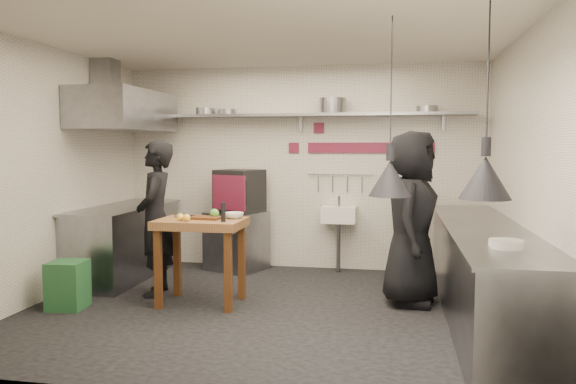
% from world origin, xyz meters
% --- Properties ---
extents(floor, '(5.00, 5.00, 0.00)m').
position_xyz_m(floor, '(0.00, 0.00, 0.00)').
color(floor, black).
rests_on(floor, ground).
extents(ceiling, '(5.00, 5.00, 0.00)m').
position_xyz_m(ceiling, '(0.00, 0.00, 2.80)').
color(ceiling, beige).
rests_on(ceiling, floor).
extents(wall_back, '(5.00, 0.04, 2.80)m').
position_xyz_m(wall_back, '(0.00, 2.10, 1.40)').
color(wall_back, beige).
rests_on(wall_back, floor).
extents(wall_front, '(5.00, 0.04, 2.80)m').
position_xyz_m(wall_front, '(0.00, -2.10, 1.40)').
color(wall_front, beige).
rests_on(wall_front, floor).
extents(wall_left, '(0.04, 4.20, 2.80)m').
position_xyz_m(wall_left, '(-2.50, 0.00, 1.40)').
color(wall_left, beige).
rests_on(wall_left, floor).
extents(wall_right, '(0.04, 4.20, 2.80)m').
position_xyz_m(wall_right, '(2.50, 0.00, 1.40)').
color(wall_right, beige).
rests_on(wall_right, floor).
extents(red_band_horiz, '(1.70, 0.02, 0.14)m').
position_xyz_m(red_band_horiz, '(0.95, 2.08, 1.68)').
color(red_band_horiz, maroon).
rests_on(red_band_horiz, wall_back).
extents(red_band_vert, '(0.14, 0.02, 1.10)m').
position_xyz_m(red_band_vert, '(1.55, 2.08, 1.20)').
color(red_band_vert, maroon).
rests_on(red_band_vert, wall_back).
extents(red_tile_a, '(0.14, 0.02, 0.14)m').
position_xyz_m(red_tile_a, '(0.25, 2.08, 1.95)').
color(red_tile_a, maroon).
rests_on(red_tile_a, wall_back).
extents(red_tile_b, '(0.14, 0.02, 0.14)m').
position_xyz_m(red_tile_b, '(-0.10, 2.08, 1.68)').
color(red_tile_b, maroon).
rests_on(red_tile_b, wall_back).
extents(back_shelf, '(4.60, 0.34, 0.04)m').
position_xyz_m(back_shelf, '(0.00, 1.92, 2.12)').
color(back_shelf, slate).
rests_on(back_shelf, wall_back).
extents(shelf_bracket_left, '(0.04, 0.06, 0.24)m').
position_xyz_m(shelf_bracket_left, '(-1.90, 2.07, 2.02)').
color(shelf_bracket_left, slate).
rests_on(shelf_bracket_left, wall_back).
extents(shelf_bracket_mid, '(0.04, 0.06, 0.24)m').
position_xyz_m(shelf_bracket_mid, '(0.00, 2.07, 2.02)').
color(shelf_bracket_mid, slate).
rests_on(shelf_bracket_mid, wall_back).
extents(shelf_bracket_right, '(0.04, 0.06, 0.24)m').
position_xyz_m(shelf_bracket_right, '(1.90, 2.07, 2.02)').
color(shelf_bracket_right, slate).
rests_on(shelf_bracket_right, wall_back).
extents(pan_far_left, '(0.33, 0.33, 0.09)m').
position_xyz_m(pan_far_left, '(-1.32, 1.92, 2.19)').
color(pan_far_left, slate).
rests_on(pan_far_left, back_shelf).
extents(pan_mid_left, '(0.28, 0.28, 0.07)m').
position_xyz_m(pan_mid_left, '(-1.01, 1.92, 2.18)').
color(pan_mid_left, slate).
rests_on(pan_mid_left, back_shelf).
extents(stock_pot, '(0.39, 0.39, 0.20)m').
position_xyz_m(stock_pot, '(0.46, 1.92, 2.24)').
color(stock_pot, slate).
rests_on(stock_pot, back_shelf).
extents(pan_right, '(0.32, 0.32, 0.08)m').
position_xyz_m(pan_right, '(1.68, 1.92, 2.18)').
color(pan_right, slate).
rests_on(pan_right, back_shelf).
extents(oven_stand, '(0.89, 0.85, 0.80)m').
position_xyz_m(oven_stand, '(-0.85, 1.79, 0.40)').
color(oven_stand, slate).
rests_on(oven_stand, floor).
extents(combi_oven, '(0.70, 0.68, 0.58)m').
position_xyz_m(combi_oven, '(-0.81, 1.80, 1.09)').
color(combi_oven, black).
rests_on(combi_oven, oven_stand).
extents(oven_door, '(0.50, 0.24, 0.46)m').
position_xyz_m(oven_door, '(-0.86, 1.46, 1.09)').
color(oven_door, maroon).
rests_on(oven_door, combi_oven).
extents(oven_glass, '(0.37, 0.17, 0.34)m').
position_xyz_m(oven_glass, '(-0.80, 1.51, 1.09)').
color(oven_glass, black).
rests_on(oven_glass, oven_door).
extents(hand_sink, '(0.46, 0.34, 0.22)m').
position_xyz_m(hand_sink, '(0.55, 1.92, 0.78)').
color(hand_sink, silver).
rests_on(hand_sink, wall_back).
extents(sink_tap, '(0.03, 0.03, 0.14)m').
position_xyz_m(sink_tap, '(0.55, 1.92, 0.96)').
color(sink_tap, slate).
rests_on(sink_tap, hand_sink).
extents(sink_drain, '(0.06, 0.06, 0.66)m').
position_xyz_m(sink_drain, '(0.55, 1.88, 0.34)').
color(sink_drain, slate).
rests_on(sink_drain, floor).
extents(utensil_rail, '(0.90, 0.02, 0.02)m').
position_xyz_m(utensil_rail, '(0.55, 2.06, 1.32)').
color(utensil_rail, slate).
rests_on(utensil_rail, wall_back).
extents(counter_right, '(0.70, 3.80, 0.90)m').
position_xyz_m(counter_right, '(2.15, 0.00, 0.45)').
color(counter_right, slate).
rests_on(counter_right, floor).
extents(counter_right_top, '(0.76, 3.90, 0.03)m').
position_xyz_m(counter_right_top, '(2.15, 0.00, 0.92)').
color(counter_right_top, slate).
rests_on(counter_right_top, counter_right).
extents(plate_stack, '(0.31, 0.31, 0.07)m').
position_xyz_m(plate_stack, '(2.12, -1.20, 0.96)').
color(plate_stack, silver).
rests_on(plate_stack, counter_right_top).
extents(small_bowl_right, '(0.23, 0.23, 0.05)m').
position_xyz_m(small_bowl_right, '(2.10, -1.08, 0.96)').
color(small_bowl_right, silver).
rests_on(small_bowl_right, counter_right_top).
extents(counter_left, '(0.70, 1.90, 0.90)m').
position_xyz_m(counter_left, '(-2.15, 1.05, 0.45)').
color(counter_left, slate).
rests_on(counter_left, floor).
extents(counter_left_top, '(0.76, 2.00, 0.03)m').
position_xyz_m(counter_left_top, '(-2.15, 1.05, 0.92)').
color(counter_left_top, slate).
rests_on(counter_left_top, counter_left).
extents(extractor_hood, '(0.78, 1.60, 0.50)m').
position_xyz_m(extractor_hood, '(-2.10, 1.05, 2.15)').
color(extractor_hood, slate).
rests_on(extractor_hood, ceiling).
extents(hood_duct, '(0.28, 0.28, 0.50)m').
position_xyz_m(hood_duct, '(-2.35, 1.05, 2.55)').
color(hood_duct, slate).
rests_on(hood_duct, ceiling).
extents(green_bin, '(0.39, 0.39, 0.50)m').
position_xyz_m(green_bin, '(-2.07, -0.36, 0.25)').
color(green_bin, '#21582D').
rests_on(green_bin, floor).
extents(prep_table, '(0.92, 0.64, 0.92)m').
position_xyz_m(prep_table, '(-0.75, 0.07, 0.46)').
color(prep_table, brown).
rests_on(prep_table, floor).
extents(cutting_board, '(0.36, 0.28, 0.02)m').
position_xyz_m(cutting_board, '(-0.70, 0.11, 0.93)').
color(cutting_board, '#502B12').
rests_on(cutting_board, prep_table).
extents(pepper_mill, '(0.05, 0.05, 0.20)m').
position_xyz_m(pepper_mill, '(-0.45, -0.08, 1.02)').
color(pepper_mill, black).
rests_on(pepper_mill, prep_table).
extents(lemon_a, '(0.09, 0.09, 0.07)m').
position_xyz_m(lemon_a, '(-0.92, -0.09, 0.96)').
color(lemon_a, yellow).
rests_on(lemon_a, prep_table).
extents(lemon_b, '(0.08, 0.08, 0.07)m').
position_xyz_m(lemon_b, '(-0.84, -0.11, 0.96)').
color(lemon_b, yellow).
rests_on(lemon_b, prep_table).
extents(veg_ball, '(0.13, 0.13, 0.10)m').
position_xyz_m(veg_ball, '(-0.64, 0.20, 0.97)').
color(veg_ball, '#4C9133').
rests_on(veg_ball, prep_table).
extents(steel_tray, '(0.22, 0.17, 0.03)m').
position_xyz_m(steel_tray, '(-0.98, 0.21, 0.94)').
color(steel_tray, slate).
rests_on(steel_tray, prep_table).
extents(bowl, '(0.28, 0.28, 0.07)m').
position_xyz_m(bowl, '(-0.42, 0.20, 0.95)').
color(bowl, silver).
rests_on(bowl, prep_table).
extents(heat_lamp_near, '(0.43, 0.43, 1.53)m').
position_xyz_m(heat_lamp_near, '(1.24, -0.70, 2.03)').
color(heat_lamp_near, black).
rests_on(heat_lamp_near, ceiling).
extents(heat_lamp_far, '(0.39, 0.39, 1.49)m').
position_xyz_m(heat_lamp_far, '(1.93, -1.31, 2.06)').
color(heat_lamp_far, black).
rests_on(heat_lamp_far, ceiling).
extents(chef_left, '(0.55, 0.72, 1.76)m').
position_xyz_m(chef_left, '(-1.39, 0.34, 0.88)').
color(chef_left, black).
rests_on(chef_left, floor).
extents(chef_right, '(0.72, 0.99, 1.86)m').
position_xyz_m(chef_right, '(1.46, 0.49, 0.93)').
color(chef_right, black).
rests_on(chef_right, floor).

